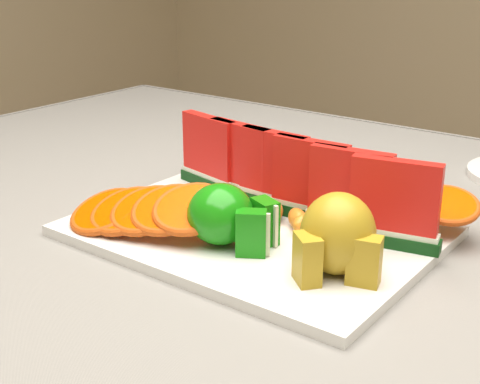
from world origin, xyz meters
TOP-DOWN VIEW (x-y plane):
  - table at (0.00, 0.00)m, footprint 1.40×0.90m
  - tablecloth at (0.00, 0.00)m, footprint 1.53×1.03m
  - platter at (-0.00, -0.07)m, footprint 0.40×0.30m
  - apple_cluster at (0.00, -0.13)m, footprint 0.11×0.09m
  - pear_cluster at (0.13, -0.12)m, footprint 0.10×0.11m
  - fork at (-0.11, 0.20)m, footprint 0.07×0.19m
  - watermelon_row at (0.01, -0.01)m, footprint 0.39×0.07m
  - orange_fan_front at (-0.09, -0.15)m, footprint 0.21×0.14m
  - orange_fan_back at (0.03, 0.05)m, footprint 0.38×0.10m
  - tangerine_segments at (-0.01, -0.05)m, footprint 0.17×0.06m

SIDE VIEW (x-z plane):
  - table at x=0.00m, z-range 0.28..1.03m
  - tablecloth at x=0.00m, z-range 0.62..0.82m
  - fork at x=-0.11m, z-range 0.76..0.76m
  - platter at x=0.00m, z-range 0.76..0.77m
  - tangerine_segments at x=-0.01m, z-range 0.77..0.79m
  - orange_fan_back at x=0.03m, z-range 0.77..0.82m
  - orange_fan_front at x=-0.09m, z-range 0.77..0.82m
  - apple_cluster at x=0.00m, z-range 0.77..0.84m
  - pear_cluster at x=0.13m, z-range 0.77..0.85m
  - watermelon_row at x=0.01m, z-range 0.77..0.87m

